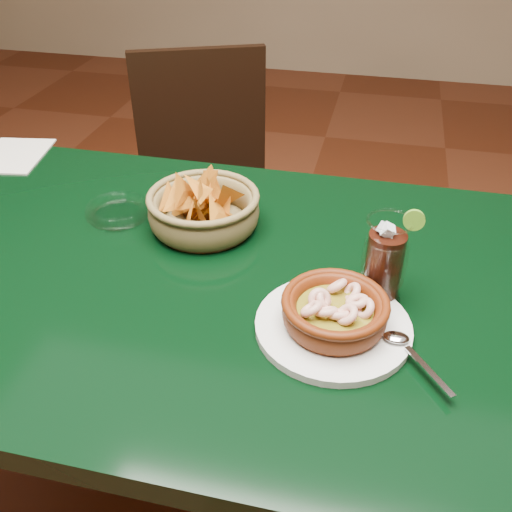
% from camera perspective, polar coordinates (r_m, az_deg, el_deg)
% --- Properties ---
extents(ground, '(7.00, 7.00, 0.00)m').
position_cam_1_polar(ground, '(1.56, -5.31, -23.90)').
color(ground, '#471C0C').
rests_on(ground, ground).
extents(dining_table, '(1.20, 0.80, 0.75)m').
position_cam_1_polar(dining_table, '(1.05, -7.22, -5.44)').
color(dining_table, black).
rests_on(dining_table, ground).
extents(dining_chair, '(0.54, 0.54, 0.89)m').
position_cam_1_polar(dining_chair, '(1.74, -4.87, 6.16)').
color(dining_chair, black).
rests_on(dining_chair, ground).
extents(shrimp_plate, '(0.29, 0.23, 0.07)m').
position_cam_1_polar(shrimp_plate, '(0.85, 7.87, -5.83)').
color(shrimp_plate, silver).
rests_on(shrimp_plate, dining_table).
extents(chip_basket, '(0.24, 0.24, 0.15)m').
position_cam_1_polar(chip_basket, '(1.08, -5.25, 4.67)').
color(chip_basket, olive).
rests_on(chip_basket, dining_table).
extents(guacamole_ramekin, '(0.12, 0.12, 0.04)m').
position_cam_1_polar(guacamole_ramekin, '(1.13, -5.12, 5.23)').
color(guacamole_ramekin, '#4D1A06').
rests_on(guacamole_ramekin, dining_table).
extents(cola_drink, '(0.15, 0.15, 0.17)m').
position_cam_1_polar(cola_drink, '(0.90, 12.71, -0.52)').
color(cola_drink, white).
rests_on(cola_drink, dining_table).
extents(glass_ashtray, '(0.13, 0.13, 0.03)m').
position_cam_1_polar(glass_ashtray, '(1.14, -13.66, 4.39)').
color(glass_ashtray, white).
rests_on(glass_ashtray, dining_table).
extents(paper_menu, '(0.17, 0.21, 0.00)m').
position_cam_1_polar(paper_menu, '(1.48, -23.09, 9.24)').
color(paper_menu, beige).
rests_on(paper_menu, dining_table).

